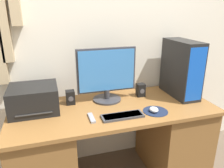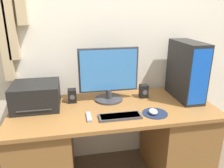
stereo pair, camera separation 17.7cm
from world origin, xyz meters
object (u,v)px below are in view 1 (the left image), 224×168
(monitor, at_px, (107,74))
(keyboard, at_px, (123,116))
(remote_control, at_px, (92,118))
(mouse, at_px, (154,110))
(computer_tower, at_px, (181,69))
(speaker_right, at_px, (141,90))
(printer, at_px, (34,99))
(speaker_left, at_px, (70,97))

(monitor, distance_m, keyboard, 0.43)
(keyboard, relative_size, remote_control, 2.17)
(mouse, bearing_deg, remote_control, 175.85)
(keyboard, height_order, computer_tower, computer_tower)
(mouse, bearing_deg, computer_tower, 33.99)
(mouse, bearing_deg, keyboard, -179.00)
(keyboard, height_order, remote_control, keyboard)
(keyboard, xyz_separation_m, computer_tower, (0.67, 0.28, 0.25))
(keyboard, bearing_deg, remote_control, 170.04)
(computer_tower, xyz_separation_m, speaker_right, (-0.37, 0.08, -0.20))
(monitor, relative_size, printer, 1.40)
(monitor, xyz_separation_m, mouse, (0.29, -0.35, -0.22))
(mouse, bearing_deg, printer, 161.31)
(mouse, relative_size, speaker_right, 0.70)
(monitor, xyz_separation_m, keyboard, (0.03, -0.35, -0.23))
(printer, relative_size, speaker_left, 3.10)
(computer_tower, bearing_deg, monitor, 173.64)
(speaker_left, height_order, remote_control, speaker_left)
(computer_tower, bearing_deg, remote_control, -165.39)
(printer, distance_m, remote_control, 0.50)
(keyboard, distance_m, speaker_left, 0.51)
(mouse, relative_size, speaker_left, 0.70)
(printer, distance_m, speaker_left, 0.30)
(monitor, xyz_separation_m, computer_tower, (0.69, -0.08, 0.01))
(keyboard, bearing_deg, computer_tower, 22.42)
(keyboard, distance_m, remote_control, 0.24)
(mouse, height_order, printer, printer)
(printer, bearing_deg, computer_tower, -1.57)
(speaker_right, height_order, remote_control, speaker_right)
(monitor, bearing_deg, printer, -176.15)
(computer_tower, height_order, speaker_right, computer_tower)
(keyboard, relative_size, speaker_left, 2.70)
(keyboard, bearing_deg, monitor, 94.10)
(remote_control, bearing_deg, speaker_left, 110.09)
(computer_tower, distance_m, printer, 1.32)
(speaker_left, relative_size, remote_control, 0.81)
(speaker_right, relative_size, remote_control, 0.81)
(printer, bearing_deg, keyboard, -25.93)
(monitor, bearing_deg, mouse, -50.07)
(mouse, relative_size, printer, 0.22)
(remote_control, bearing_deg, printer, 146.45)
(keyboard, xyz_separation_m, speaker_right, (0.30, 0.35, 0.05))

